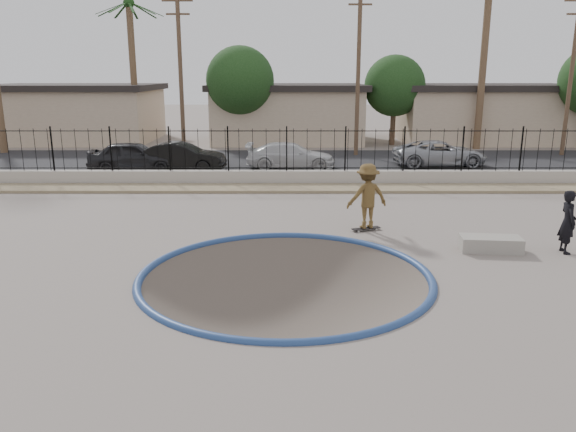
{
  "coord_description": "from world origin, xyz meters",
  "views": [
    {
      "loc": [
        0.08,
        -13.54,
        4.71
      ],
      "look_at": [
        0.06,
        2.0,
        0.72
      ],
      "focal_mm": 35.0,
      "sensor_mm": 36.0,
      "label": 1
    }
  ],
  "objects_px": {
    "skater": "(367,199)",
    "concrete_ledge": "(491,244)",
    "skateboard": "(366,228)",
    "car_b": "(181,157)",
    "car_c": "(291,156)",
    "videographer": "(568,222)",
    "car_d": "(440,153)",
    "car_a": "(134,156)"
  },
  "relations": [
    {
      "from": "skater",
      "to": "car_d",
      "type": "bearing_deg",
      "value": -129.86
    },
    {
      "from": "skater",
      "to": "car_a",
      "type": "distance_m",
      "value": 14.33
    },
    {
      "from": "car_a",
      "to": "car_b",
      "type": "relative_size",
      "value": 1.02
    },
    {
      "from": "skater",
      "to": "car_c",
      "type": "distance_m",
      "value": 11.49
    },
    {
      "from": "skater",
      "to": "concrete_ledge",
      "type": "relative_size",
      "value": 1.23
    },
    {
      "from": "videographer",
      "to": "car_d",
      "type": "height_order",
      "value": "videographer"
    },
    {
      "from": "videographer",
      "to": "car_a",
      "type": "xyz_separation_m",
      "value": [
        -14.89,
        12.56,
        -0.09
      ]
    },
    {
      "from": "car_b",
      "to": "car_c",
      "type": "relative_size",
      "value": 0.95
    },
    {
      "from": "skateboard",
      "to": "car_d",
      "type": "relative_size",
      "value": 0.2
    },
    {
      "from": "car_b",
      "to": "car_d",
      "type": "height_order",
      "value": "car_b"
    },
    {
      "from": "skateboard",
      "to": "car_a",
      "type": "height_order",
      "value": "car_a"
    },
    {
      "from": "videographer",
      "to": "car_d",
      "type": "relative_size",
      "value": 0.36
    },
    {
      "from": "concrete_ledge",
      "to": "car_d",
      "type": "relative_size",
      "value": 0.34
    },
    {
      "from": "skateboard",
      "to": "car_b",
      "type": "height_order",
      "value": "car_b"
    },
    {
      "from": "videographer",
      "to": "car_c",
      "type": "xyz_separation_m",
      "value": [
        -7.31,
        13.41,
        -0.18
      ]
    },
    {
      "from": "car_b",
      "to": "car_d",
      "type": "relative_size",
      "value": 0.9
    },
    {
      "from": "car_b",
      "to": "car_c",
      "type": "distance_m",
      "value": 5.36
    },
    {
      "from": "skateboard",
      "to": "concrete_ledge",
      "type": "height_order",
      "value": "concrete_ledge"
    },
    {
      "from": "concrete_ledge",
      "to": "car_a",
      "type": "distance_m",
      "value": 17.95
    },
    {
      "from": "car_b",
      "to": "car_d",
      "type": "distance_m",
      "value": 13.04
    },
    {
      "from": "videographer",
      "to": "concrete_ledge",
      "type": "xyz_separation_m",
      "value": [
        -1.95,
        0.13,
        -0.65
      ]
    },
    {
      "from": "skateboard",
      "to": "car_d",
      "type": "xyz_separation_m",
      "value": [
        5.37,
        12.0,
        0.62
      ]
    },
    {
      "from": "car_b",
      "to": "car_a",
      "type": "bearing_deg",
      "value": 94.01
    },
    {
      "from": "videographer",
      "to": "car_d",
      "type": "bearing_deg",
      "value": 0.73
    },
    {
      "from": "skateboard",
      "to": "car_b",
      "type": "xyz_separation_m",
      "value": [
        -7.57,
        10.4,
        0.67
      ]
    },
    {
      "from": "skateboard",
      "to": "car_d",
      "type": "height_order",
      "value": "car_d"
    },
    {
      "from": "skateboard",
      "to": "concrete_ledge",
      "type": "xyz_separation_m",
      "value": [
        3.09,
        -2.02,
        0.14
      ]
    },
    {
      "from": "car_c",
      "to": "car_d",
      "type": "relative_size",
      "value": 0.94
    },
    {
      "from": "car_c",
      "to": "concrete_ledge",
      "type": "bearing_deg",
      "value": -156.39
    },
    {
      "from": "skater",
      "to": "videographer",
      "type": "relative_size",
      "value": 1.15
    },
    {
      "from": "car_b",
      "to": "videographer",
      "type": "bearing_deg",
      "value": -130.88
    },
    {
      "from": "car_a",
      "to": "car_c",
      "type": "bearing_deg",
      "value": -86.53
    },
    {
      "from": "skater",
      "to": "concrete_ledge",
      "type": "xyz_separation_m",
      "value": [
        3.09,
        -2.02,
        -0.78
      ]
    },
    {
      "from": "car_c",
      "to": "car_a",
      "type": "bearing_deg",
      "value": 98.04
    },
    {
      "from": "car_b",
      "to": "car_d",
      "type": "xyz_separation_m",
      "value": [
        12.94,
        1.6,
        -0.05
      ]
    },
    {
      "from": "car_c",
      "to": "skateboard",
      "type": "bearing_deg",
      "value": -166.98
    },
    {
      "from": "skater",
      "to": "skateboard",
      "type": "bearing_deg",
      "value": -150.73
    },
    {
      "from": "car_d",
      "to": "concrete_ledge",
      "type": "bearing_deg",
      "value": 166.97
    },
    {
      "from": "skater",
      "to": "concrete_ledge",
      "type": "bearing_deg",
      "value": 131.07
    },
    {
      "from": "car_a",
      "to": "car_c",
      "type": "height_order",
      "value": "car_a"
    },
    {
      "from": "skater",
      "to": "car_c",
      "type": "relative_size",
      "value": 0.45
    },
    {
      "from": "videographer",
      "to": "car_a",
      "type": "distance_m",
      "value": 19.48
    }
  ]
}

